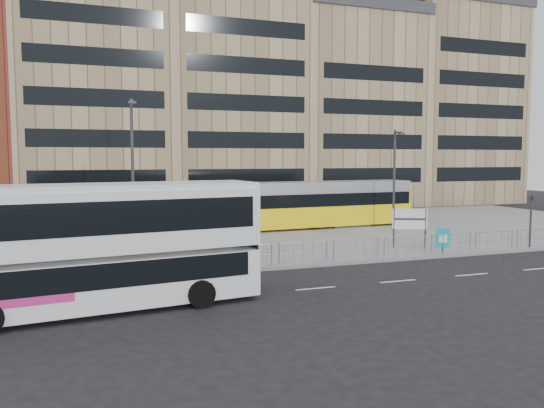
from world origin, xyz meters
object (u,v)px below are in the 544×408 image
object	(u,v)px
tram	(228,208)
station_sign	(410,221)
traffic_light_west	(219,227)
lamp_post_west	(133,167)
double_decker_bus	(100,243)
ad_panel	(443,239)
traffic_light_east	(531,214)
lamp_post_east	(395,175)
pedestrian	(144,236)

from	to	relation	value
tram	station_sign	distance (m)	13.18
traffic_light_west	lamp_post_west	world-z (taller)	lamp_post_west
double_decker_bus	ad_panel	xyz separation A→B (m)	(18.36, 4.94, -1.50)
traffic_light_east	ad_panel	bearing A→B (deg)	-165.46
traffic_light_west	traffic_light_east	size ratio (longest dim) A/B	1.00
lamp_post_east	traffic_light_west	bearing A→B (deg)	-150.38
tram	traffic_light_east	bearing A→B (deg)	-41.65
pedestrian	traffic_light_east	xyz separation A→B (m)	(21.89, -6.73, 1.18)
double_decker_bus	traffic_light_east	size ratio (longest dim) A/B	3.75
lamp_post_east	tram	bearing A→B (deg)	165.82
traffic_light_west	lamp_post_west	size ratio (longest dim) A/B	0.35
double_decker_bus	traffic_light_west	distance (m)	7.83
traffic_light_west	traffic_light_east	xyz separation A→B (m)	(18.88, -0.55, 0.00)
double_decker_bus	lamp_post_east	size ratio (longest dim) A/B	1.58
station_sign	lamp_post_west	distance (m)	16.86
station_sign	lamp_post_east	bearing A→B (deg)	89.05
station_sign	pedestrian	bearing A→B (deg)	-172.68
ad_panel	traffic_light_east	world-z (taller)	traffic_light_east
traffic_light_west	traffic_light_east	distance (m)	18.89
traffic_light_west	double_decker_bus	bearing A→B (deg)	-160.15
double_decker_bus	pedestrian	xyz separation A→B (m)	(2.63, 11.59, -1.51)
station_sign	traffic_light_west	world-z (taller)	traffic_light_west
pedestrian	traffic_light_west	world-z (taller)	traffic_light_west
ad_panel	traffic_light_east	xyz separation A→B (m)	(6.16, -0.08, 1.17)
ad_panel	lamp_post_west	distance (m)	18.58
traffic_light_east	lamp_post_east	xyz separation A→B (m)	(-3.59, 9.25, 2.07)
ad_panel	lamp_post_east	bearing A→B (deg)	98.71
pedestrian	double_decker_bus	bearing A→B (deg)	-169.23
double_decker_bus	traffic_light_west	bearing A→B (deg)	36.96
traffic_light_west	lamp_post_west	distance (m)	8.97
traffic_light_east	pedestrian	bearing A→B (deg)	178.19
double_decker_bus	lamp_post_west	size ratio (longest dim) A/B	1.31
tram	station_sign	bearing A→B (deg)	-53.37
pedestrian	traffic_light_east	size ratio (longest dim) A/B	0.51
ad_panel	traffic_light_east	bearing A→B (deg)	23.67
pedestrian	lamp_post_west	size ratio (longest dim) A/B	0.18
double_decker_bus	station_sign	world-z (taller)	double_decker_bus
lamp_post_west	station_sign	bearing A→B (deg)	-22.05
tram	ad_panel	distance (m)	15.31
station_sign	lamp_post_west	world-z (taller)	lamp_post_west
double_decker_bus	ad_panel	distance (m)	19.07
double_decker_bus	traffic_light_west	size ratio (longest dim) A/B	3.75
double_decker_bus	ad_panel	size ratio (longest dim) A/B	8.38
station_sign	traffic_light_west	bearing A→B (deg)	-147.99
double_decker_bus	station_sign	xyz separation A→B (m)	(17.54, 6.98, -0.69)
double_decker_bus	lamp_post_west	xyz separation A→B (m)	(2.20, 13.19, 2.49)
double_decker_bus	pedestrian	world-z (taller)	double_decker_bus
traffic_light_east	lamp_post_east	distance (m)	10.13
traffic_light_west	pedestrian	bearing A→B (deg)	92.01
ad_panel	lamp_post_west	xyz separation A→B (m)	(-16.16, 8.26, 3.99)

